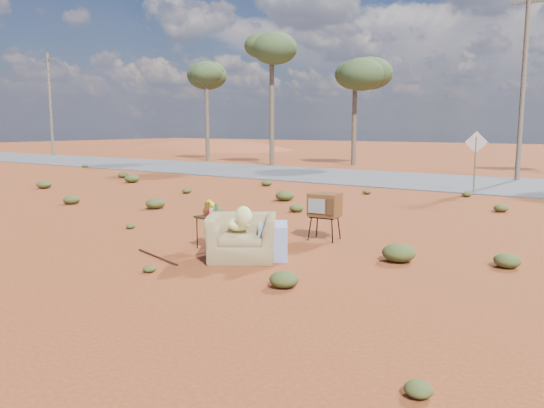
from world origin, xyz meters
The scene contains 14 objects.
ground centered at (0.00, 0.00, 0.00)m, with size 140.00×140.00×0.00m, color #973C1E.
highway centered at (0.00, 15.00, 0.02)m, with size 140.00×7.00×0.04m, color #565659.
dirt_mound centered at (-30.00, 34.00, 0.00)m, with size 26.00×18.00×2.00m, color #954224.
armchair centered at (0.50, -0.16, 0.50)m, with size 1.57×1.54×1.06m.
tv_unit centered at (0.89, 2.00, 0.73)m, with size 0.66×0.56×0.98m.
side_table centered at (-0.60, 0.10, 0.67)m, with size 0.52×0.52×0.92m.
rusty_bar centered at (-0.89, -1.05, 0.02)m, with size 0.04×0.04×1.47m, color #451B12.
road_sign centered at (1.50, 12.00, 1.50)m, with size 0.78×0.06×2.19m.
eucalyptus_far_left centered at (-18.00, 20.00, 5.94)m, with size 3.20×3.20×7.10m.
eucalyptus_left centered at (-12.00, 19.00, 6.92)m, with size 3.20×3.20×8.10m.
eucalyptus_near_left centered at (-8.00, 22.00, 5.45)m, with size 3.20×3.20×6.60m.
utility_pole_west centered at (-32.00, 17.50, 4.15)m, with size 1.40×0.20×8.00m.
utility_pole_center centered at (2.00, 17.50, 4.15)m, with size 1.40×0.20×8.00m.
scrub_patch centered at (-0.82, 4.41, 0.14)m, with size 17.49×8.07×0.33m.
Camera 1 is at (6.10, -7.63, 2.37)m, focal length 35.00 mm.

